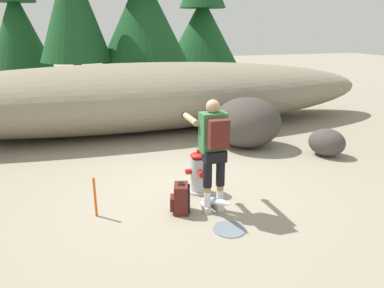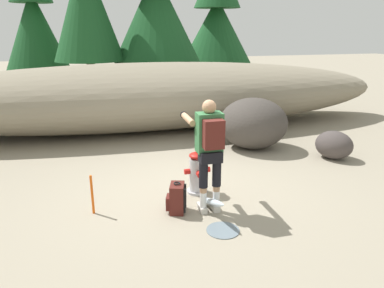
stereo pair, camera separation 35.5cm
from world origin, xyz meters
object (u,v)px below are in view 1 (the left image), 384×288
object	(u,v)px
boulder_mid	(327,142)
utility_worker	(213,142)
spare_backpack	(181,199)
survey_stake	(95,197)
fire_hydrant	(198,173)
boulder_large	(247,122)

from	to	relation	value
boulder_mid	utility_worker	bearing A→B (deg)	-155.16
spare_backpack	survey_stake	bearing A→B (deg)	5.08
fire_hydrant	survey_stake	bearing A→B (deg)	-169.94
fire_hydrant	boulder_mid	world-z (taller)	fire_hydrant
spare_backpack	survey_stake	distance (m)	1.23
utility_worker	boulder_mid	bearing A→B (deg)	-64.33
survey_stake	utility_worker	bearing A→B (deg)	-11.50
fire_hydrant	boulder_large	size ratio (longest dim) A/B	0.49
fire_hydrant	survey_stake	distance (m)	1.70
fire_hydrant	survey_stake	size ratio (longest dim) A/B	1.24
boulder_large	survey_stake	bearing A→B (deg)	-147.48
boulder_large	boulder_mid	bearing A→B (deg)	-40.05
spare_backpack	survey_stake	xyz separation A→B (m)	(-1.20, 0.28, 0.08)
utility_worker	survey_stake	xyz separation A→B (m)	(-1.67, 0.34, -0.76)
spare_backpack	boulder_mid	bearing A→B (deg)	-140.73
fire_hydrant	survey_stake	world-z (taller)	fire_hydrant
boulder_large	spare_backpack	bearing A→B (deg)	-132.80
boulder_large	survey_stake	size ratio (longest dim) A/B	2.53
survey_stake	boulder_large	bearing A→B (deg)	32.52
boulder_mid	survey_stake	bearing A→B (deg)	-166.76
boulder_mid	survey_stake	world-z (taller)	survey_stake
spare_backpack	boulder_large	size ratio (longest dim) A/B	0.31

